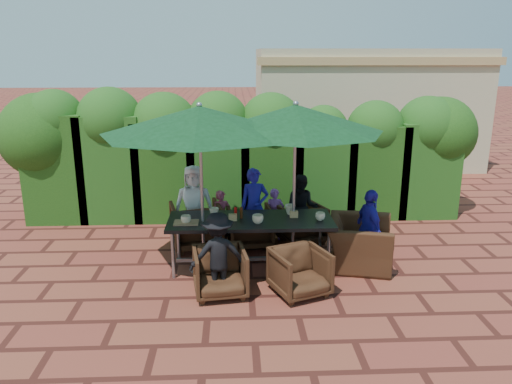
{
  "coord_description": "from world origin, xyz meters",
  "views": [
    {
      "loc": [
        -0.21,
        -7.07,
        3.11
      ],
      "look_at": [
        0.13,
        0.4,
        1.01
      ],
      "focal_mm": 35.0,
      "sensor_mm": 36.0,
      "label": 1
    }
  ],
  "objects_px": {
    "chair_far_left": "(196,223)",
    "chair_end_right": "(360,236)",
    "chair_near_left": "(220,270)",
    "chair_near_right": "(300,270)",
    "chair_far_mid": "(250,225)",
    "umbrella_left": "(200,120)",
    "dining_table": "(250,224)",
    "chair_far_right": "(301,221)",
    "umbrella_right": "(296,119)"
  },
  "relations": [
    {
      "from": "chair_far_mid",
      "to": "chair_end_right",
      "type": "distance_m",
      "value": 1.83
    },
    {
      "from": "dining_table",
      "to": "umbrella_right",
      "type": "bearing_deg",
      "value": 5.0
    },
    {
      "from": "dining_table",
      "to": "chair_far_right",
      "type": "bearing_deg",
      "value": 48.05
    },
    {
      "from": "chair_near_left",
      "to": "chair_near_right",
      "type": "bearing_deg",
      "value": -10.08
    },
    {
      "from": "chair_far_left",
      "to": "chair_near_right",
      "type": "relative_size",
      "value": 1.18
    },
    {
      "from": "chair_far_left",
      "to": "chair_end_right",
      "type": "height_order",
      "value": "chair_end_right"
    },
    {
      "from": "umbrella_left",
      "to": "chair_end_right",
      "type": "distance_m",
      "value": 2.92
    },
    {
      "from": "chair_end_right",
      "to": "chair_near_right",
      "type": "bearing_deg",
      "value": 145.95
    },
    {
      "from": "umbrella_left",
      "to": "chair_far_left",
      "type": "xyz_separation_m",
      "value": [
        -0.17,
        0.91,
        -1.81
      ]
    },
    {
      "from": "chair_near_right",
      "to": "umbrella_left",
      "type": "bearing_deg",
      "value": 125.15
    },
    {
      "from": "chair_far_left",
      "to": "chair_far_mid",
      "type": "relative_size",
      "value": 1.11
    },
    {
      "from": "chair_far_left",
      "to": "chair_far_mid",
      "type": "height_order",
      "value": "chair_far_left"
    },
    {
      "from": "chair_near_right",
      "to": "dining_table",
      "type": "bearing_deg",
      "value": 102.16
    },
    {
      "from": "umbrella_left",
      "to": "umbrella_right",
      "type": "distance_m",
      "value": 1.34
    },
    {
      "from": "umbrella_left",
      "to": "chair_near_left",
      "type": "xyz_separation_m",
      "value": [
        0.26,
        -0.81,
        -1.87
      ]
    },
    {
      "from": "dining_table",
      "to": "chair_near_right",
      "type": "distance_m",
      "value": 1.15
    },
    {
      "from": "umbrella_left",
      "to": "chair_far_mid",
      "type": "relative_size",
      "value": 3.77
    },
    {
      "from": "dining_table",
      "to": "chair_near_left",
      "type": "relative_size",
      "value": 3.47
    },
    {
      "from": "dining_table",
      "to": "chair_near_right",
      "type": "xyz_separation_m",
      "value": [
        0.62,
        -0.91,
        -0.33
      ]
    },
    {
      "from": "chair_far_right",
      "to": "chair_near_left",
      "type": "height_order",
      "value": "chair_far_right"
    },
    {
      "from": "dining_table",
      "to": "chair_near_right",
      "type": "bearing_deg",
      "value": -55.8
    },
    {
      "from": "chair_far_left",
      "to": "chair_end_right",
      "type": "bearing_deg",
      "value": 148.47
    },
    {
      "from": "dining_table",
      "to": "chair_far_mid",
      "type": "bearing_deg",
      "value": 88.81
    },
    {
      "from": "umbrella_right",
      "to": "chair_near_left",
      "type": "xyz_separation_m",
      "value": [
        -1.07,
        -0.93,
        -1.86
      ]
    },
    {
      "from": "dining_table",
      "to": "umbrella_left",
      "type": "bearing_deg",
      "value": -174.63
    },
    {
      "from": "dining_table",
      "to": "chair_near_left",
      "type": "xyz_separation_m",
      "value": [
        -0.43,
        -0.88,
        -0.33
      ]
    },
    {
      "from": "chair_far_left",
      "to": "chair_far_right",
      "type": "distance_m",
      "value": 1.75
    },
    {
      "from": "chair_far_mid",
      "to": "chair_near_left",
      "type": "height_order",
      "value": "chair_far_mid"
    },
    {
      "from": "umbrella_right",
      "to": "chair_far_mid",
      "type": "distance_m",
      "value": 2.1
    },
    {
      "from": "umbrella_left",
      "to": "chair_near_right",
      "type": "distance_m",
      "value": 2.44
    },
    {
      "from": "dining_table",
      "to": "umbrella_right",
      "type": "height_order",
      "value": "umbrella_right"
    },
    {
      "from": "dining_table",
      "to": "chair_end_right",
      "type": "height_order",
      "value": "chair_end_right"
    },
    {
      "from": "umbrella_left",
      "to": "chair_near_left",
      "type": "height_order",
      "value": "umbrella_left"
    },
    {
      "from": "chair_end_right",
      "to": "umbrella_left",
      "type": "bearing_deg",
      "value": 105.69
    },
    {
      "from": "chair_end_right",
      "to": "chair_far_mid",
      "type": "bearing_deg",
      "value": 76.9
    },
    {
      "from": "chair_far_mid",
      "to": "chair_end_right",
      "type": "relative_size",
      "value": 0.69
    },
    {
      "from": "dining_table",
      "to": "chair_near_right",
      "type": "height_order",
      "value": "dining_table"
    },
    {
      "from": "chair_end_right",
      "to": "chair_far_left",
      "type": "bearing_deg",
      "value": 85.46
    },
    {
      "from": "dining_table",
      "to": "chair_far_mid",
      "type": "xyz_separation_m",
      "value": [
        0.02,
        0.83,
        -0.31
      ]
    },
    {
      "from": "umbrella_right",
      "to": "chair_far_left",
      "type": "bearing_deg",
      "value": 152.34
    },
    {
      "from": "chair_far_right",
      "to": "chair_end_right",
      "type": "distance_m",
      "value": 1.24
    },
    {
      "from": "chair_near_left",
      "to": "chair_near_right",
      "type": "xyz_separation_m",
      "value": [
        1.05,
        -0.04,
        -0.0
      ]
    },
    {
      "from": "chair_far_left",
      "to": "chair_near_right",
      "type": "height_order",
      "value": "chair_far_left"
    },
    {
      "from": "umbrella_left",
      "to": "chair_far_mid",
      "type": "distance_m",
      "value": 2.17
    },
    {
      "from": "dining_table",
      "to": "chair_end_right",
      "type": "bearing_deg",
      "value": 0.06
    },
    {
      "from": "chair_far_mid",
      "to": "chair_far_right",
      "type": "xyz_separation_m",
      "value": [
        0.87,
        0.15,
        -0.01
      ]
    },
    {
      "from": "chair_far_left",
      "to": "chair_near_left",
      "type": "xyz_separation_m",
      "value": [
        0.43,
        -1.72,
        -0.06
      ]
    },
    {
      "from": "umbrella_right",
      "to": "chair_far_left",
      "type": "height_order",
      "value": "umbrella_right"
    },
    {
      "from": "umbrella_right",
      "to": "chair_near_right",
      "type": "xyz_separation_m",
      "value": [
        -0.02,
        -0.97,
        -1.87
      ]
    },
    {
      "from": "dining_table",
      "to": "umbrella_left",
      "type": "xyz_separation_m",
      "value": [
        -0.69,
        -0.07,
        1.54
      ]
    }
  ]
}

